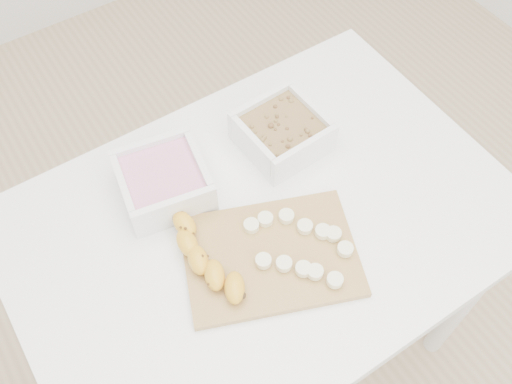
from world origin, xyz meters
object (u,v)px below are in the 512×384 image
cutting_board (271,256)px  banana (207,259)px  bowl_granola (282,132)px  table (264,242)px  bowl_yogurt (163,181)px

cutting_board → banana: (-0.11, 0.05, 0.03)m
bowl_granola → cutting_board: 0.28m
bowl_granola → cutting_board: bowl_granola is taller
table → bowl_granola: (0.14, 0.14, 0.14)m
bowl_yogurt → banana: size_ratio=0.91×
bowl_granola → banana: bearing=-149.3°
table → cutting_board: (-0.04, -0.08, 0.10)m
table → bowl_granola: size_ratio=5.70×
bowl_granola → cutting_board: (-0.18, -0.22, -0.03)m
table → bowl_granola: bowl_granola is taller
bowl_yogurt → table: bearing=-51.0°
cutting_board → banana: banana is taller
table → bowl_yogurt: 0.25m
bowl_yogurt → cutting_board: bearing=-68.5°
bowl_yogurt → bowl_granola: bearing=-5.2°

